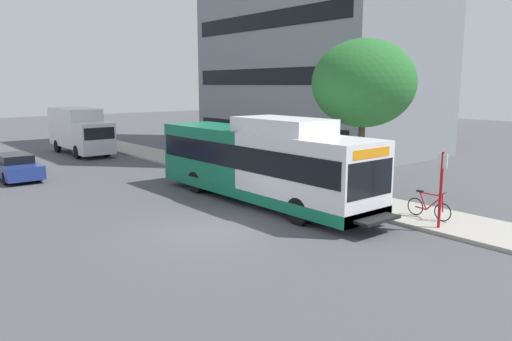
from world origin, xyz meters
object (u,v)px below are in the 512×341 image
at_px(bicycle_parked, 429,207).
at_px(parked_car_far_lane, 15,167).
at_px(box_truck_background, 80,130).
at_px(transit_bus, 260,163).
at_px(bus_stop_sign_pole, 441,184).
at_px(street_tree_near_stop, 364,83).

distance_m(bicycle_parked, parked_car_far_lane, 20.75).
distance_m(bicycle_parked, box_truck_background, 26.00).
relative_size(transit_bus, bus_stop_sign_pole, 4.71).
height_order(bus_stop_sign_pole, parked_car_far_lane, bus_stop_sign_pole).
distance_m(parked_car_far_lane, box_truck_background, 9.58).
xyz_separation_m(transit_bus, box_truck_background, (-0.63, 19.50, 0.04)).
xyz_separation_m(bicycle_parked, street_tree_near_stop, (1.43, 4.32, 4.43)).
bearing_deg(bus_stop_sign_pole, bicycle_parked, 47.09).
xyz_separation_m(transit_bus, bicycle_parked, (2.79, -6.24, -1.14)).
height_order(transit_bus, bicycle_parked, transit_bus).
distance_m(street_tree_near_stop, parked_car_far_lane, 18.39).
distance_m(bus_stop_sign_pole, box_truck_background, 26.75).
height_order(bus_stop_sign_pole, street_tree_near_stop, street_tree_near_stop).
bearing_deg(parked_car_far_lane, street_tree_near_stop, -52.18).
relative_size(transit_bus, bicycle_parked, 6.96).
relative_size(parked_car_far_lane, box_truck_background, 0.64).
height_order(bicycle_parked, box_truck_background, box_truck_background).
bearing_deg(bicycle_parked, box_truck_background, 97.56).
distance_m(transit_bus, parked_car_far_lane, 13.97).
xyz_separation_m(bus_stop_sign_pole, bicycle_parked, (0.82, 0.88, -1.09)).
bearing_deg(transit_bus, bus_stop_sign_pole, -74.51).
distance_m(transit_bus, bicycle_parked, 6.93).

